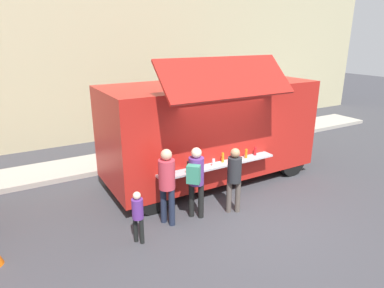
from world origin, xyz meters
name	(u,v)px	position (x,y,z in m)	size (l,w,h in m)	color
ground_plane	(251,217)	(0.00, 0.00, 0.00)	(60.00, 60.00, 0.00)	#38383D
curb_strip	(53,172)	(-3.64, 5.03, 0.07)	(28.00, 1.60, 0.15)	#9E998E
building_behind	(50,21)	(-2.64, 8.93, 4.58)	(32.00, 2.40, 9.16)	tan
food_truck_main	(210,128)	(0.36, 2.40, 1.54)	(5.97, 3.30, 3.59)	#B11F18
trash_bin	(264,127)	(4.48, 4.73, 0.48)	(0.60, 0.60, 0.95)	#2B5C35
customer_front_ordering	(234,175)	(-0.22, 0.43, 0.96)	(0.33, 0.33, 1.61)	#504740
customer_mid_with_backpack	(196,176)	(-1.14, 0.64, 1.04)	(0.52, 0.53, 1.71)	black
customer_rear_waiting	(167,180)	(-1.81, 0.73, 1.06)	(0.36, 0.36, 1.77)	#1D2438
child_near_queue	(138,213)	(-2.64, 0.36, 0.68)	(0.23, 0.23, 1.14)	black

